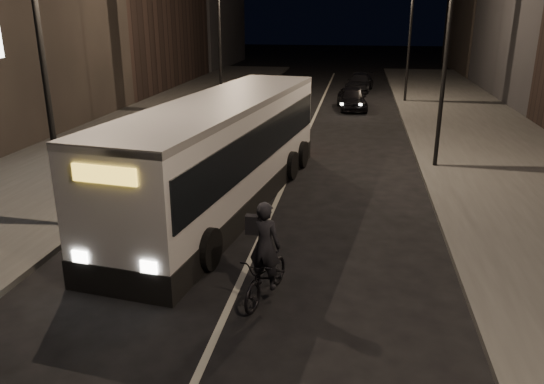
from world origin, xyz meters
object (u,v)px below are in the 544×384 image
at_px(city_bus, 224,148).
at_px(streetlight_left_far, 224,21).
at_px(streetlight_right_mid, 441,27).
at_px(car_mid, 266,98).
at_px(streetlight_left_near, 49,35).
at_px(car_far, 360,83).
at_px(car_near, 352,98).
at_px(streetlight_right_far, 407,20).
at_px(cyclist_on_bicycle, 266,267).

bearing_deg(city_bus, streetlight_left_far, 111.75).
xyz_separation_m(streetlight_right_mid, car_mid, (-8.61, 12.43, -4.69)).
bearing_deg(city_bus, streetlight_left_near, -134.79).
xyz_separation_m(streetlight_left_far, car_far, (7.87, 11.16, -4.72)).
relative_size(car_near, car_mid, 1.00).
height_order(streetlight_right_far, car_near, streetlight_right_far).
relative_size(streetlight_left_near, streetlight_left_far, 1.00).
bearing_deg(streetlight_right_far, streetlight_left_far, -150.64).
relative_size(streetlight_right_mid, streetlight_left_near, 1.00).
distance_m(streetlight_left_near, city_bus, 5.86).
bearing_deg(streetlight_left_far, car_far, 54.80).
relative_size(streetlight_right_mid, streetlight_right_far, 1.00).
distance_m(city_bus, car_far, 26.67).
distance_m(streetlight_right_mid, car_near, 14.14).
distance_m(streetlight_right_mid, car_far, 21.86).
xyz_separation_m(streetlight_right_far, car_mid, (-8.61, -3.57, -4.69)).
distance_m(streetlight_right_far, cyclist_on_bicycle, 27.68).
distance_m(streetlight_left_near, car_near, 22.70).
height_order(cyclist_on_bicycle, car_mid, cyclist_on_bicycle).
bearing_deg(cyclist_on_bicycle, car_far, 101.38).
bearing_deg(car_near, streetlight_left_far, -165.87).
height_order(streetlight_right_mid, car_mid, streetlight_right_mid).
relative_size(streetlight_right_far, city_bus, 0.63).
relative_size(streetlight_right_mid, city_bus, 0.63).
relative_size(streetlight_left_far, car_far, 1.83).
xyz_separation_m(streetlight_right_mid, car_near, (-3.24, 12.94, -4.67)).
relative_size(streetlight_left_far, city_bus, 0.63).
height_order(streetlight_left_far, car_mid, streetlight_left_far).
height_order(streetlight_right_far, car_mid, streetlight_right_far).
distance_m(streetlight_right_mid, streetlight_left_near, 13.33).
bearing_deg(streetlight_left_near, streetlight_right_mid, 36.88).
xyz_separation_m(streetlight_left_far, car_near, (7.42, 2.94, -4.67)).
bearing_deg(streetlight_right_far, cyclist_on_bicycle, -99.71).
bearing_deg(streetlight_left_far, cyclist_on_bicycle, -73.83).
bearing_deg(city_bus, cyclist_on_bicycle, -60.01).
bearing_deg(streetlight_left_near, city_bus, 37.29).
relative_size(cyclist_on_bicycle, car_near, 0.57).
bearing_deg(streetlight_right_mid, streetlight_right_far, 90.00).
bearing_deg(car_near, car_mid, 177.96).
bearing_deg(car_near, cyclist_on_bicycle, -100.77).
distance_m(streetlight_left_near, streetlight_left_far, 18.00).
relative_size(streetlight_left_near, car_mid, 1.99).
bearing_deg(car_mid, streetlight_left_far, 54.59).
height_order(car_mid, car_far, car_mid).
distance_m(cyclist_on_bicycle, car_mid, 23.67).
distance_m(car_mid, car_far, 10.50).
bearing_deg(streetlight_right_mid, streetlight_left_near, -143.12).
relative_size(cyclist_on_bicycle, car_far, 0.52).
bearing_deg(streetlight_right_mid, car_mid, 124.72).
height_order(streetlight_right_mid, streetlight_left_near, same).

